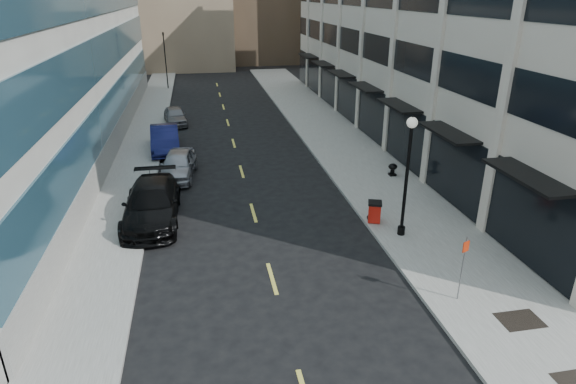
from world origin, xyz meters
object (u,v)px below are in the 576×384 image
object	(u,v)px
car_grey_sedan	(175,116)
urn_planter	(393,168)
lamppost	(408,167)
sign_post	(464,260)
traffic_signal	(163,36)
car_blue_sedan	(165,139)
trash_bin	(374,211)
car_silver_sedan	(178,164)
car_black_pickup	(152,204)

from	to	relation	value
car_grey_sedan	urn_planter	world-z (taller)	car_grey_sedan
lamppost	urn_planter	bearing A→B (deg)	70.99
lamppost	sign_post	size ratio (longest dim) A/B	2.21
traffic_signal	urn_planter	xyz separation A→B (m)	(14.10, -30.67, -5.13)
car_blue_sedan	car_grey_sedan	size ratio (longest dim) A/B	1.24
car_blue_sedan	sign_post	xyz separation A→B (m)	(10.89, -19.74, 0.87)
car_grey_sedan	lamppost	xyz separation A→B (m)	(10.41, -21.99, 2.62)
lamppost	urn_planter	world-z (taller)	lamppost
trash_bin	sign_post	bearing A→B (deg)	-63.69
traffic_signal	car_silver_sedan	size ratio (longest dim) A/B	1.50
car_grey_sedan	trash_bin	distance (m)	22.74
traffic_signal	car_grey_sedan	bearing A→B (deg)	-85.46
trash_bin	lamppost	size ratio (longest dim) A/B	0.19
trash_bin	urn_planter	distance (m)	6.52
car_silver_sedan	lamppost	size ratio (longest dim) A/B	0.85
lamppost	sign_post	world-z (taller)	lamppost
car_blue_sedan	traffic_signal	bearing A→B (deg)	88.39
car_grey_sedan	car_silver_sedan	bearing A→B (deg)	-94.43
trash_bin	urn_planter	size ratio (longest dim) A/B	1.42
traffic_signal	lamppost	bearing A→B (deg)	-72.84
car_grey_sedan	urn_planter	size ratio (longest dim) A/B	5.86
car_silver_sedan	urn_planter	distance (m)	12.55
car_black_pickup	car_silver_sedan	distance (m)	5.84
car_silver_sedan	lamppost	distance (m)	13.93
sign_post	car_black_pickup	bearing A→B (deg)	120.19
car_black_pickup	sign_post	size ratio (longest dim) A/B	2.50
trash_bin	sign_post	world-z (taller)	sign_post
car_silver_sedan	car_grey_sedan	distance (m)	12.51
traffic_signal	car_grey_sedan	world-z (taller)	traffic_signal
car_grey_sedan	trash_bin	size ratio (longest dim) A/B	4.13
car_black_pickup	lamppost	world-z (taller)	lamppost
traffic_signal	sign_post	distance (m)	44.47
car_blue_sedan	trash_bin	bearing A→B (deg)	-56.46
car_black_pickup	urn_planter	distance (m)	13.81
traffic_signal	lamppost	distance (m)	39.58
traffic_signal	car_black_pickup	world-z (taller)	traffic_signal
lamppost	sign_post	bearing A→B (deg)	-89.82
traffic_signal	car_silver_sedan	bearing A→B (deg)	-86.39
lamppost	urn_planter	xyz separation A→B (m)	(2.44, 7.08, -2.75)
traffic_signal	car_silver_sedan	world-z (taller)	traffic_signal
car_silver_sedan	urn_planter	bearing A→B (deg)	-4.35
car_black_pickup	car_grey_sedan	distance (m)	18.25
car_black_pickup	car_grey_sedan	bearing A→B (deg)	89.14
car_silver_sedan	car_grey_sedan	size ratio (longest dim) A/B	1.10
trash_bin	urn_planter	bearing A→B (deg)	79.97
traffic_signal	urn_planter	distance (m)	34.14
traffic_signal	car_grey_sedan	distance (m)	16.58
lamppost	car_grey_sedan	bearing A→B (deg)	115.33
car_blue_sedan	sign_post	world-z (taller)	sign_post
car_silver_sedan	traffic_signal	bearing A→B (deg)	100.33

